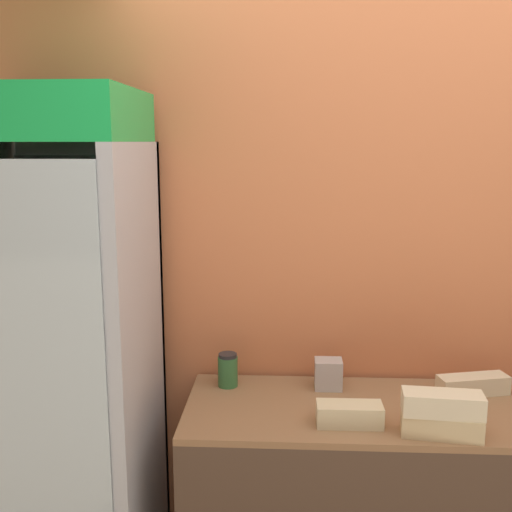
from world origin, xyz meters
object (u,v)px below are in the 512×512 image
at_px(sandwich_flat_right, 473,385).
at_px(sandwich_stack_middle, 443,404).
at_px(sandwich_flat_left, 349,414).
at_px(condiment_jar, 228,370).
at_px(sandwich_stack_bottom, 441,425).
at_px(napkin_dispenser, 328,374).
at_px(beverage_cooler, 68,343).

bearing_deg(sandwich_flat_right, sandwich_stack_middle, -120.71).
height_order(sandwich_flat_left, condiment_jar, condiment_jar).
xyz_separation_m(sandwich_stack_bottom, condiment_jar, (-0.77, 0.39, 0.03)).
height_order(sandwich_stack_bottom, sandwich_flat_left, same).
relative_size(sandwich_stack_bottom, sandwich_flat_left, 1.20).
distance_m(sandwich_stack_bottom, napkin_dispenser, 0.53).
relative_size(sandwich_stack_bottom, sandwich_flat_right, 0.95).
xyz_separation_m(sandwich_stack_middle, napkin_dispenser, (-0.36, 0.38, -0.06)).
height_order(beverage_cooler, sandwich_stack_middle, beverage_cooler).
bearing_deg(condiment_jar, sandwich_stack_middle, -26.70).
relative_size(sandwich_stack_middle, condiment_jar, 2.00).
distance_m(beverage_cooler, sandwich_stack_bottom, 1.40).
bearing_deg(sandwich_stack_bottom, sandwich_flat_right, 59.29).
bearing_deg(beverage_cooler, sandwich_stack_bottom, -9.10).
bearing_deg(sandwich_stack_bottom, sandwich_stack_middle, 0.00).
relative_size(beverage_cooler, sandwich_flat_left, 8.69).
xyz_separation_m(sandwich_flat_right, condiment_jar, (-0.98, 0.03, 0.03)).
xyz_separation_m(sandwich_stack_bottom, sandwich_stack_middle, (0.00, 0.00, 0.08)).
height_order(sandwich_stack_bottom, sandwich_flat_right, sandwich_stack_bottom).
xyz_separation_m(condiment_jar, napkin_dispenser, (0.41, -0.00, -0.01)).
relative_size(sandwich_stack_middle, napkin_dispenser, 2.30).
distance_m(beverage_cooler, condiment_jar, 0.64).
height_order(beverage_cooler, condiment_jar, beverage_cooler).
xyz_separation_m(beverage_cooler, condiment_jar, (0.60, 0.17, -0.16)).
bearing_deg(sandwich_stack_middle, sandwich_flat_left, 167.68).
bearing_deg(sandwich_flat_left, napkin_dispenser, 99.61).
xyz_separation_m(beverage_cooler, sandwich_stack_bottom, (1.37, -0.22, -0.19)).
bearing_deg(sandwich_stack_middle, napkin_dispenser, 132.97).
height_order(sandwich_stack_middle, napkin_dispenser, sandwich_stack_middle).
bearing_deg(napkin_dispenser, sandwich_flat_left, -80.39).
bearing_deg(napkin_dispenser, sandwich_stack_middle, -47.03).
xyz_separation_m(beverage_cooler, napkin_dispenser, (1.01, 0.17, -0.17)).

